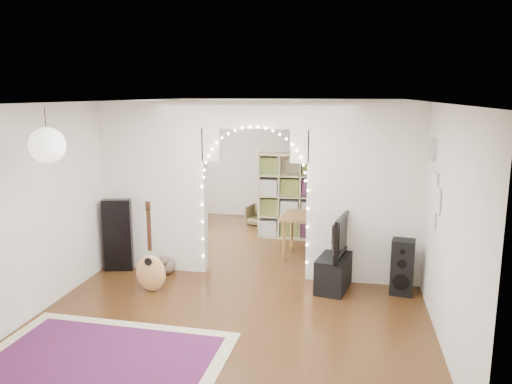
% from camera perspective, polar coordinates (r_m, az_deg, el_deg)
% --- Properties ---
extents(floor, '(7.50, 7.50, 0.00)m').
position_cam_1_polar(floor, '(8.05, -0.07, -9.28)').
color(floor, black).
rests_on(floor, ground).
extents(ceiling, '(5.00, 7.50, 0.02)m').
position_cam_1_polar(ceiling, '(7.54, -0.07, 10.32)').
color(ceiling, white).
rests_on(ceiling, wall_back).
extents(wall_back, '(5.00, 0.02, 2.70)m').
position_cam_1_polar(wall_back, '(11.34, 3.48, 3.74)').
color(wall_back, silver).
rests_on(wall_back, floor).
extents(wall_front, '(5.00, 0.02, 2.70)m').
position_cam_1_polar(wall_front, '(4.18, -9.85, -9.47)').
color(wall_front, silver).
rests_on(wall_front, floor).
extents(wall_left, '(0.02, 7.50, 2.70)m').
position_cam_1_polar(wall_left, '(8.50, -16.86, 0.78)').
color(wall_left, silver).
rests_on(wall_left, floor).
extents(wall_right, '(0.02, 7.50, 2.70)m').
position_cam_1_polar(wall_right, '(7.63, 18.71, -0.48)').
color(wall_right, silver).
rests_on(wall_right, floor).
extents(divider_wall, '(5.00, 0.20, 2.70)m').
position_cam_1_polar(divider_wall, '(7.67, -0.07, 0.74)').
color(divider_wall, silver).
rests_on(divider_wall, floor).
extents(fairy_lights, '(1.64, 0.04, 1.60)m').
position_cam_1_polar(fairy_lights, '(7.52, -0.25, 1.51)').
color(fairy_lights, '#FFEABF').
rests_on(fairy_lights, divider_wall).
extents(window, '(0.04, 1.20, 1.40)m').
position_cam_1_polar(window, '(10.08, -12.06, 3.44)').
color(window, white).
rests_on(window, wall_left).
extents(wall_clock, '(0.03, 0.31, 0.31)m').
position_cam_1_polar(wall_clock, '(6.93, 19.60, 4.62)').
color(wall_clock, white).
rests_on(wall_clock, wall_right).
extents(picture_frames, '(0.02, 0.50, 0.70)m').
position_cam_1_polar(picture_frames, '(6.63, 19.78, -0.92)').
color(picture_frames, white).
rests_on(picture_frames, wall_right).
extents(paper_lantern, '(0.40, 0.40, 0.40)m').
position_cam_1_polar(paper_lantern, '(6.03, -22.74, 4.95)').
color(paper_lantern, white).
rests_on(paper_lantern, ceiling).
extents(ceiling_fan, '(1.10, 1.10, 0.30)m').
position_cam_1_polar(ceiling_fan, '(9.52, 2.21, 8.68)').
color(ceiling_fan, '#BA813E').
rests_on(ceiling_fan, ceiling).
extents(area_rug, '(2.70, 2.05, 0.02)m').
position_cam_1_polar(area_rug, '(5.83, -17.66, -18.16)').
color(area_rug, maroon).
rests_on(area_rug, floor).
extents(guitar_case, '(0.47, 0.24, 1.17)m').
position_cam_1_polar(guitar_case, '(8.32, -15.51, -4.77)').
color(guitar_case, black).
rests_on(guitar_case, floor).
extents(acoustic_guitar, '(0.47, 0.22, 1.13)m').
position_cam_1_polar(acoustic_guitar, '(7.36, -11.99, -7.47)').
color(acoustic_guitar, tan).
rests_on(acoustic_guitar, floor).
extents(tabby_cat, '(0.24, 0.54, 0.36)m').
position_cam_1_polar(tabby_cat, '(8.11, -10.10, -8.20)').
color(tabby_cat, brown).
rests_on(tabby_cat, floor).
extents(floor_speaker, '(0.35, 0.32, 0.80)m').
position_cam_1_polar(floor_speaker, '(7.43, 16.37, -8.25)').
color(floor_speaker, black).
rests_on(floor_speaker, floor).
extents(media_console, '(0.59, 1.06, 0.50)m').
position_cam_1_polar(media_console, '(7.57, 9.08, -8.77)').
color(media_console, black).
rests_on(media_console, floor).
extents(tv, '(0.35, 1.08, 0.62)m').
position_cam_1_polar(tv, '(7.40, 9.21, -4.69)').
color(tv, black).
rests_on(tv, media_console).
extents(bookcase, '(1.65, 0.46, 1.68)m').
position_cam_1_polar(bookcase, '(9.79, 5.12, -0.49)').
color(bookcase, beige).
rests_on(bookcase, floor).
extents(dining_table, '(1.27, 0.90, 0.76)m').
position_cam_1_polar(dining_table, '(8.64, 7.08, -3.20)').
color(dining_table, brown).
rests_on(dining_table, floor).
extents(flower_vase, '(0.20, 0.20, 0.19)m').
position_cam_1_polar(flower_vase, '(8.60, 7.11, -2.11)').
color(flower_vase, white).
rests_on(flower_vase, dining_table).
extents(dining_chair_left, '(0.58, 0.59, 0.44)m').
position_cam_1_polar(dining_chair_left, '(10.84, 0.39, -2.68)').
color(dining_chair_left, '#4A4025').
rests_on(dining_chair_left, floor).
extents(dining_chair_right, '(0.67, 0.68, 0.54)m').
position_cam_1_polar(dining_chair_right, '(9.30, 8.72, -4.81)').
color(dining_chair_right, '#4A4025').
rests_on(dining_chair_right, floor).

